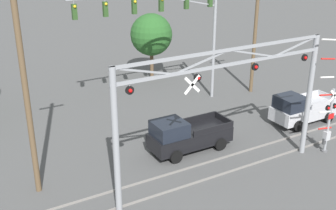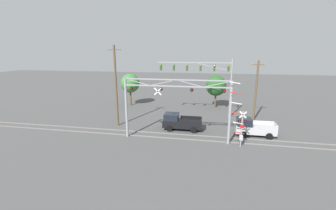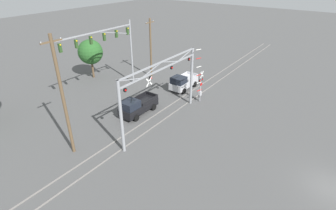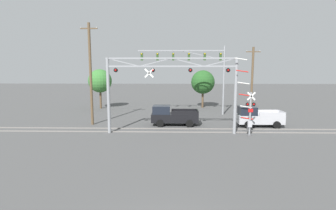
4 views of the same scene
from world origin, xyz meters
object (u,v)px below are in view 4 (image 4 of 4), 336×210
Objects in this scene: pickup_truck_lead at (172,116)px; pickup_truck_following at (257,117)px; crossing_signal_mast at (249,111)px; utility_pole_left at (91,73)px; background_tree_beyond_span at (203,82)px; utility_pole_right at (252,81)px; traffic_signal_span at (199,65)px; crossing_gantry at (171,85)px; background_tree_far_left_verge at (100,81)px.

pickup_truck_lead is 1.07× the size of pickup_truck_following.
crossing_signal_mast is 16.64m from utility_pole_left.
background_tree_beyond_span is (13.38, 13.05, -1.57)m from utility_pole_left.
pickup_truck_following is 0.53× the size of utility_pole_right.
background_tree_beyond_span is (1.19, 6.42, -2.48)m from traffic_signal_span.
pickup_truck_lead is at bearing 148.94° from crossing_signal_mast.
pickup_truck_following is 14.59m from background_tree_beyond_span.
traffic_signal_span is at bearing -100.49° from background_tree_beyond_span.
pickup_truck_lead is (-7.01, 4.22, -1.21)m from crossing_signal_mast.
crossing_gantry is at bearing -160.73° from pickup_truck_following.
crossing_signal_mast reaches higher than background_tree_far_left_verge.
crossing_gantry is 2.02× the size of background_tree_far_left_verge.
utility_pole_right is 1.46× the size of background_tree_far_left_verge.
utility_pole_left reaches higher than pickup_truck_following.
background_tree_far_left_verge is (-15.77, -1.29, 0.22)m from background_tree_beyond_span.
utility_pole_right is at bearing 30.93° from pickup_truck_lead.
crossing_gantry reaches higher than crossing_signal_mast.
background_tree_beyond_span reaches higher than pickup_truck_following.
traffic_signal_span is at bearing 28.53° from utility_pole_left.
utility_pole_right is at bearing 79.39° from pickup_truck_following.
utility_pole_left is 18.75m from background_tree_beyond_span.
utility_pole_right is at bearing 17.61° from utility_pole_left.
traffic_signal_span is 10.57m from pickup_truck_following.
utility_pole_right is (3.18, 10.33, 2.30)m from crossing_signal_mast.
utility_pole_left is 1.85× the size of background_tree_beyond_span.
crossing_signal_mast is (7.03, -0.62, -2.31)m from crossing_gantry.
utility_pole_left is (-8.69, 3.71, 1.01)m from crossing_gantry.
background_tree_far_left_verge is (-20.07, 12.33, 3.19)m from pickup_truck_following.
background_tree_beyond_span is at bearing 4.66° from background_tree_far_left_verge.
utility_pole_right reaches higher than crossing_signal_mast.
background_tree_far_left_verge is at bearing 138.38° from crossing_signal_mast.
pickup_truck_following is at bearing -100.61° from utility_pole_right.
traffic_signal_span is 1.89× the size of background_tree_far_left_verge.
pickup_truck_following is at bearing -1.85° from utility_pole_left.
crossing_gantry is 5.04m from pickup_truck_lead.
pickup_truck_following is at bearing -2.95° from pickup_truck_lead.
utility_pole_right reaches higher than pickup_truck_following.
utility_pole_right is 22.07m from background_tree_far_left_verge.
background_tree_far_left_verge is (-11.09, 15.47, -0.34)m from crossing_gantry.
utility_pole_left is at bearing 179.29° from pickup_truck_lead.
pickup_truck_lead is 9.82m from utility_pole_left.
traffic_signal_span reaches higher than background_tree_beyond_span.
utility_pole_right reaches higher than background_tree_far_left_verge.
utility_pole_right reaches higher than pickup_truck_lead.
crossing_signal_mast reaches higher than pickup_truck_lead.
pickup_truck_lead is at bearing -117.33° from traffic_signal_span.
background_tree_beyond_span is (-2.35, 17.38, 1.76)m from crossing_signal_mast.
background_tree_far_left_verge is (-21.30, 5.76, -0.33)m from utility_pole_right.
crossing_gantry is at bearing -23.11° from utility_pole_left.
traffic_signal_span is at bearing 127.33° from pickup_truck_following.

